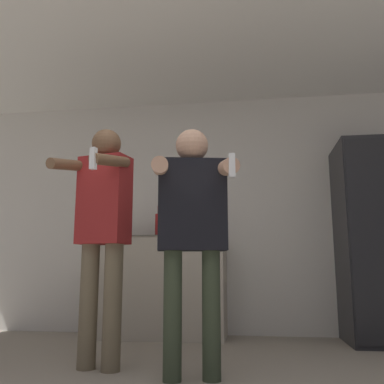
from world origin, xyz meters
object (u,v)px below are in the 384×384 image
object	(u,v)px
bottle_short_whiskey	(173,224)
bottle_red_label	(187,226)
person_woman_foreground	(192,220)
person_man_side	(103,224)
bottle_tall_gin	(159,224)
refrigerator	(378,241)
bottle_green_wine	(116,225)

from	to	relation	value
bottle_short_whiskey	bottle_red_label	world-z (taller)	bottle_short_whiskey
person_woman_foreground	bottle_red_label	bearing A→B (deg)	99.94
bottle_red_label	person_man_side	bearing A→B (deg)	-105.60
bottle_short_whiskey	bottle_tall_gin	xyz separation A→B (m)	(-0.14, 0.00, 0.01)
bottle_short_whiskey	refrigerator	bearing A→B (deg)	-1.39
refrigerator	bottle_red_label	bearing A→B (deg)	178.49
bottle_short_whiskey	person_man_side	distance (m)	1.42
bottle_short_whiskey	person_man_side	xyz separation A→B (m)	(-0.24, -1.40, -0.14)
refrigerator	bottle_tall_gin	distance (m)	2.13
person_man_side	bottle_short_whiskey	bearing A→B (deg)	80.30
bottle_short_whiskey	person_man_side	size ratio (longest dim) A/B	0.18
bottle_tall_gin	bottle_red_label	size ratio (longest dim) A/B	1.28
bottle_red_label	bottle_green_wine	size ratio (longest dim) A/B	0.78
bottle_short_whiskey	bottle_tall_gin	size ratio (longest dim) A/B	0.95
bottle_tall_gin	person_man_side	size ratio (longest dim) A/B	0.19
bottle_short_whiskey	bottle_green_wine	world-z (taller)	bottle_green_wine
refrigerator	bottle_tall_gin	xyz separation A→B (m)	(-2.12, 0.05, 0.19)
bottle_tall_gin	bottle_red_label	distance (m)	0.30
bottle_short_whiskey	person_woman_foreground	xyz separation A→B (m)	(0.43, -1.59, -0.14)
person_woman_foreground	person_man_side	bearing A→B (deg)	163.72
bottle_red_label	person_man_side	xyz separation A→B (m)	(-0.39, -1.40, -0.12)
bottle_tall_gin	person_man_side	world-z (taller)	person_man_side
bottle_green_wine	person_woman_foreground	bearing A→B (deg)	-57.11
refrigerator	person_woman_foreground	world-z (taller)	refrigerator
person_woman_foreground	person_man_side	distance (m)	0.70
bottle_red_label	person_man_side	size ratio (longest dim) A/B	0.15
person_man_side	bottle_tall_gin	bearing A→B (deg)	86.15
refrigerator	bottle_green_wine	distance (m)	2.58
refrigerator	person_man_side	distance (m)	2.59
refrigerator	person_woman_foreground	xyz separation A→B (m)	(-1.54, -1.54, 0.05)
refrigerator	bottle_short_whiskey	size ratio (longest dim) A/B	6.09
bottle_tall_gin	refrigerator	bearing A→B (deg)	-1.30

